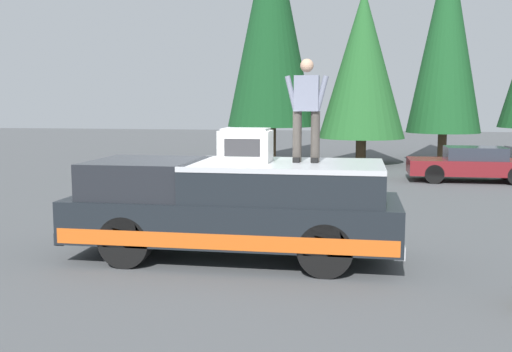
# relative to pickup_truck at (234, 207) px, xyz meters

# --- Properties ---
(ground_plane) EXTENTS (90.00, 90.00, 0.00)m
(ground_plane) POSITION_rel_pickup_truck_xyz_m (0.19, 0.19, -0.87)
(ground_plane) COLOR #4C4F51
(pickup_truck) EXTENTS (2.01, 5.54, 1.65)m
(pickup_truck) POSITION_rel_pickup_truck_xyz_m (0.00, 0.00, 0.00)
(pickup_truck) COLOR black
(pickup_truck) RESTS_ON ground
(compressor_unit) EXTENTS (0.65, 0.84, 0.56)m
(compressor_unit) POSITION_rel_pickup_truck_xyz_m (-0.00, -0.21, 1.05)
(compressor_unit) COLOR silver
(compressor_unit) RESTS_ON pickup_truck
(person_on_truck_bed) EXTENTS (0.29, 0.72, 1.69)m
(person_on_truck_bed) POSITION_rel_pickup_truck_xyz_m (0.12, -1.20, 1.68)
(person_on_truck_bed) COLOR #423D38
(person_on_truck_bed) RESTS_ON pickup_truck
(parked_car_maroon) EXTENTS (1.64, 4.10, 1.16)m
(parked_car_maroon) POSITION_rel_pickup_truck_xyz_m (10.82, -5.83, -0.29)
(parked_car_maroon) COLOR maroon
(parked_car_maroon) RESTS_ON ground
(conifer_left) EXTENTS (3.21, 3.21, 9.72)m
(conifer_left) POSITION_rel_pickup_truck_xyz_m (17.67, -5.79, 4.62)
(conifer_left) COLOR #4C3826
(conifer_left) RESTS_ON ground
(conifer_center_left) EXTENTS (3.63, 3.63, 7.36)m
(conifer_center_left) POSITION_rel_pickup_truck_xyz_m (15.95, -2.21, 3.35)
(conifer_center_left) COLOR #4C3826
(conifer_center_left) RESTS_ON ground
(conifer_center_right) EXTENTS (3.72, 3.72, 10.64)m
(conifer_center_right) POSITION_rel_pickup_truck_xyz_m (15.71, 1.64, 5.23)
(conifer_center_right) COLOR #4C3826
(conifer_center_right) RESTS_ON ground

